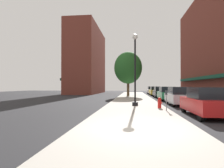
# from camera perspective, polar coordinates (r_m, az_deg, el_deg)

# --- Properties ---
(ground_plane) EXTENTS (90.00, 90.00, 0.00)m
(ground_plane) POSITION_cam_1_polar(r_m,az_deg,el_deg) (25.64, 15.59, -4.48)
(ground_plane) COLOR #232326
(sidewalk_slab) EXTENTS (4.80, 50.00, 0.12)m
(sidewalk_slab) POSITION_cam_1_polar(r_m,az_deg,el_deg) (26.30, 6.57, -4.27)
(sidewalk_slab) COLOR #A8A399
(sidewalk_slab) RESTS_ON ground
(building_far_background) EXTENTS (6.80, 18.00, 15.49)m
(building_far_background) POSITION_cam_1_polar(r_m,az_deg,el_deg) (45.95, -7.52, 6.86)
(building_far_background) COLOR brown
(building_far_background) RESTS_ON ground
(lamppost) EXTENTS (0.48, 0.48, 5.90)m
(lamppost) POSITION_cam_1_polar(r_m,az_deg,el_deg) (15.64, 7.03, 4.78)
(lamppost) COLOR black
(lamppost) RESTS_ON sidewalk_slab
(fire_hydrant) EXTENTS (0.33, 0.26, 0.79)m
(fire_hydrant) POSITION_cam_1_polar(r_m,az_deg,el_deg) (14.13, 14.24, -5.52)
(fire_hydrant) COLOR red
(fire_hydrant) RESTS_ON sidewalk_slab
(parking_meter_near) EXTENTS (0.14, 0.09, 1.31)m
(parking_meter_near) POSITION_cam_1_polar(r_m,az_deg,el_deg) (12.73, 16.18, -4.11)
(parking_meter_near) COLOR slate
(parking_meter_near) RESTS_ON sidewalk_slab
(tree_near) EXTENTS (4.45, 4.45, 7.11)m
(tree_near) POSITION_cam_1_polar(r_m,az_deg,el_deg) (30.27, 4.91, 4.92)
(tree_near) COLOR #4C3823
(tree_near) RESTS_ON sidewalk_slab
(car_red) EXTENTS (1.80, 4.30, 1.66)m
(car_red) POSITION_cam_1_polar(r_m,az_deg,el_deg) (11.98, 26.54, -4.97)
(car_red) COLOR black
(car_red) RESTS_ON ground
(car_silver) EXTENTS (1.80, 4.30, 1.66)m
(car_silver) POSITION_cam_1_polar(r_m,az_deg,el_deg) (17.95, 19.62, -3.54)
(car_silver) COLOR black
(car_silver) RESTS_ON ground
(car_green) EXTENTS (1.80, 4.30, 1.66)m
(car_green) POSITION_cam_1_polar(r_m,az_deg,el_deg) (23.83, 16.28, -2.83)
(car_green) COLOR black
(car_green) RESTS_ON ground
(car_black) EXTENTS (1.80, 4.30, 1.66)m
(car_black) POSITION_cam_1_polar(r_m,az_deg,el_deg) (29.45, 14.36, -2.41)
(car_black) COLOR black
(car_black) RESTS_ON ground
(car_yellow) EXTENTS (1.80, 4.30, 1.66)m
(car_yellow) POSITION_cam_1_polar(r_m,az_deg,el_deg) (35.65, 12.95, -2.11)
(car_yellow) COLOR black
(car_yellow) RESTS_ON ground
(car_white) EXTENTS (1.80, 4.30, 1.66)m
(car_white) POSITION_cam_1_polar(r_m,az_deg,el_deg) (41.87, 11.95, -1.89)
(car_white) COLOR black
(car_white) RESTS_ON ground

